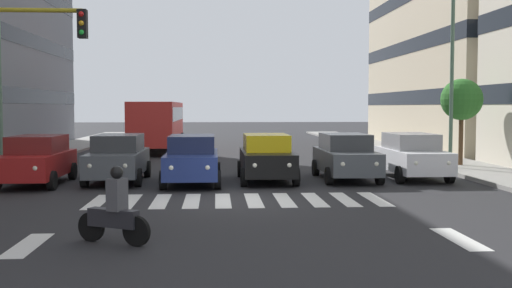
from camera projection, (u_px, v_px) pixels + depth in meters
The scene contains 15 objects.
ground_plane at pixel (238, 200), 17.83m from camera, with size 180.00×180.00×0.00m, color #262628.
crosswalk_markings at pixel (238, 200), 17.83m from camera, with size 8.55×2.80×0.01m.
lane_arrow_0 at pixel (459, 239), 12.64m from camera, with size 0.50×2.20×0.01m, color silver.
lane_arrow_1 at pixel (28, 245), 12.06m from camera, with size 0.50×2.20×0.01m, color silver.
car_0 at pixel (412, 155), 23.17m from camera, with size 2.02×4.44×1.72m.
car_1 at pixel (346, 156), 22.82m from camera, with size 2.02×4.44×1.72m.
car_2 at pixel (266, 157), 22.40m from camera, with size 2.02×4.44×1.72m.
car_3 at pixel (192, 159), 21.62m from camera, with size 2.02×4.44×1.72m.
car_4 at pixel (118, 158), 22.20m from camera, with size 2.02×4.44×1.72m.
car_5 at pixel (37, 160), 21.37m from camera, with size 2.02×4.44×1.72m.
bus_behind_traffic at pixel (158, 121), 37.57m from camera, with size 2.78×10.50×3.00m.
motorcycle_with_rider at pixel (115, 212), 12.14m from camera, with size 1.55×0.88×1.57m.
street_lamp_left at pixel (441, 57), 25.78m from camera, with size 3.13×0.28×7.66m.
street_lamp_right at pixel (12, 56), 24.63m from camera, with size 3.22×0.28×7.58m.
street_tree_1 at pixel (462, 100), 26.94m from camera, with size 1.83×1.83×3.82m.
Camera 1 is at (0.66, 17.69, 2.74)m, focal length 42.85 mm.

